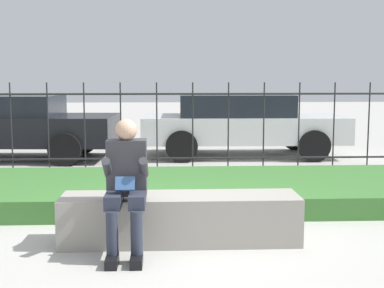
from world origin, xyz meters
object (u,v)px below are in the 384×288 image
(stone_bench, at_px, (180,221))
(car_parked_center, at_px, (241,123))
(person_seated_reader, at_px, (126,180))
(car_parked_left, at_px, (7,125))

(stone_bench, height_order, car_parked_center, car_parked_center)
(person_seated_reader, distance_m, car_parked_left, 6.71)
(person_seated_reader, bearing_deg, car_parked_left, 115.51)
(person_seated_reader, bearing_deg, car_parked_center, 72.65)
(stone_bench, bearing_deg, car_parked_left, 120.72)
(car_parked_center, bearing_deg, person_seated_reader, -106.23)
(person_seated_reader, relative_size, car_parked_left, 0.29)
(stone_bench, bearing_deg, car_parked_center, 76.36)
(person_seated_reader, xyz_separation_m, car_parked_center, (1.97, 6.31, -0.00))
(person_seated_reader, height_order, car_parked_left, car_parked_left)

